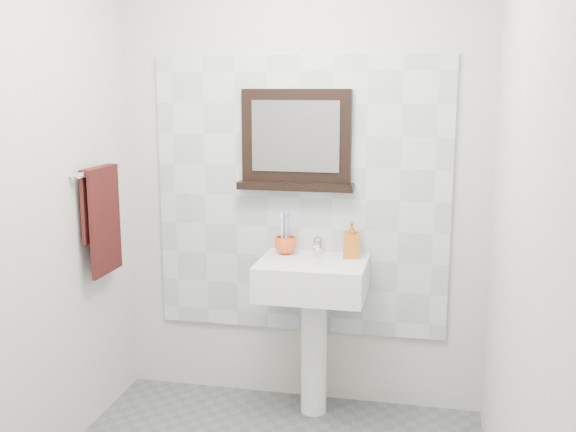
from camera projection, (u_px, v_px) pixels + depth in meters
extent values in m
cube|color=beige|center=(300.00, 179.00, 3.63)|extent=(2.00, 0.01, 2.50)
cube|color=beige|center=(112.00, 307.00, 1.52)|extent=(2.00, 0.01, 2.50)
cube|color=beige|center=(12.00, 207.00, 2.78)|extent=(0.01, 2.20, 2.50)
cube|color=beige|center=(519.00, 228.00, 2.37)|extent=(0.01, 2.20, 2.50)
cube|color=silver|center=(300.00, 197.00, 3.64)|extent=(1.60, 0.02, 1.50)
cylinder|color=white|center=(314.00, 352.00, 3.60)|extent=(0.14, 0.14, 0.68)
cube|color=white|center=(313.00, 278.00, 3.47)|extent=(0.55, 0.44, 0.18)
cylinder|color=silver|center=(312.00, 265.00, 3.43)|extent=(0.32, 0.32, 0.02)
cylinder|color=#4C4C4F|center=(312.00, 263.00, 3.43)|extent=(0.04, 0.04, 0.00)
cylinder|color=silver|center=(318.00, 246.00, 3.58)|extent=(0.04, 0.04, 0.09)
cylinder|color=silver|center=(316.00, 244.00, 3.54)|extent=(0.02, 0.10, 0.02)
cube|color=silver|center=(318.00, 236.00, 3.59)|extent=(0.02, 0.07, 0.01)
imported|color=#E54D1A|center=(286.00, 245.00, 3.58)|extent=(0.13, 0.13, 0.09)
cylinder|color=white|center=(282.00, 235.00, 3.57)|extent=(0.01, 0.01, 0.19)
cube|color=white|center=(282.00, 216.00, 3.55)|extent=(0.01, 0.01, 0.03)
cylinder|color=#5076B7|center=(288.00, 235.00, 3.56)|extent=(0.01, 0.01, 0.19)
cube|color=#5076B7|center=(288.00, 216.00, 3.54)|extent=(0.01, 0.01, 0.03)
cylinder|color=white|center=(286.00, 234.00, 3.59)|extent=(0.01, 0.01, 0.19)
cube|color=white|center=(286.00, 215.00, 3.57)|extent=(0.01, 0.01, 0.03)
cylinder|color=#5076B7|center=(284.00, 234.00, 3.59)|extent=(0.01, 0.01, 0.19)
cube|color=#5076B7|center=(284.00, 215.00, 3.57)|extent=(0.01, 0.01, 0.03)
imported|color=#AD4414|center=(352.00, 239.00, 3.51)|extent=(0.10, 0.10, 0.19)
cube|color=black|center=(297.00, 136.00, 3.55)|extent=(0.58, 0.06, 0.49)
cube|color=#99999E|center=(295.00, 136.00, 3.52)|extent=(0.47, 0.01, 0.37)
cube|color=black|center=(295.00, 186.00, 3.58)|extent=(0.62, 0.11, 0.04)
cylinder|color=silver|center=(99.00, 171.00, 3.38)|extent=(0.03, 0.40, 0.03)
cylinder|color=silver|center=(74.00, 175.00, 3.20)|extent=(0.05, 0.02, 0.02)
cylinder|color=silver|center=(111.00, 166.00, 3.57)|extent=(0.05, 0.02, 0.02)
cube|color=black|center=(105.00, 224.00, 3.43)|extent=(0.02, 0.30, 0.52)
cube|color=black|center=(97.00, 206.00, 3.42)|extent=(0.02, 0.30, 0.34)
cube|color=black|center=(99.00, 170.00, 3.38)|extent=(0.06, 0.30, 0.03)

